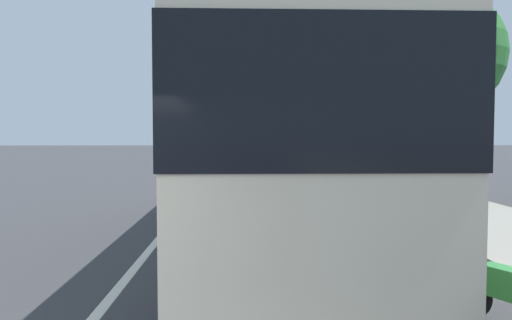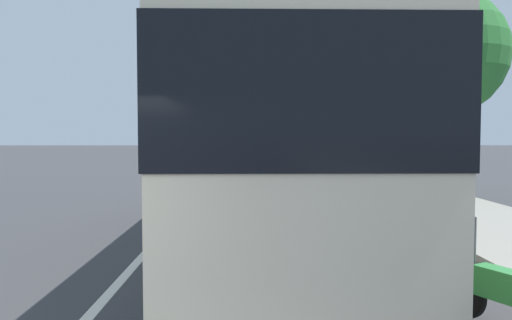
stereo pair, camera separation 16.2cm
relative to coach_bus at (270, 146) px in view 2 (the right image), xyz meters
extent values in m
cube|color=gray|center=(2.44, -5.31, -1.92)|extent=(110.00, 3.60, 0.14)
cube|color=silver|center=(2.44, 2.34, -1.99)|extent=(110.00, 0.16, 0.01)
cube|color=beige|center=(0.00, 0.00, -0.11)|extent=(11.81, 2.58, 3.06)
cube|color=black|center=(0.00, 0.00, 0.51)|extent=(11.85, 2.62, 1.20)
cube|color=orange|center=(0.00, 0.00, -1.39)|extent=(11.84, 2.61, 0.16)
cylinder|color=black|center=(3.76, 1.17, -1.49)|extent=(1.00, 0.31, 1.00)
cylinder|color=black|center=(3.78, -1.11, -1.49)|extent=(1.00, 0.31, 1.00)
cylinder|color=black|center=(-3.78, 1.11, -1.49)|extent=(1.00, 0.31, 1.00)
cylinder|color=black|center=(-3.76, -1.17, -1.49)|extent=(1.00, 0.31, 1.00)
cylinder|color=black|center=(-3.76, -2.17, -1.71)|extent=(0.54, 0.33, 0.57)
cylinder|color=#4C4C51|center=(-3.86, -2.22, -1.11)|extent=(0.06, 0.06, 0.70)
cube|color=gold|center=(21.19, -0.37, -1.39)|extent=(4.67, 2.22, 0.83)
cube|color=black|center=(21.24, -0.37, -0.75)|extent=(2.60, 1.91, 0.46)
cylinder|color=black|center=(22.62, 0.60, -1.67)|extent=(0.66, 0.27, 0.64)
cylinder|color=black|center=(22.75, -1.11, -1.67)|extent=(0.66, 0.27, 0.64)
cylinder|color=black|center=(19.63, 0.36, -1.67)|extent=(0.66, 0.27, 0.64)
cylinder|color=black|center=(19.77, -1.34, -1.67)|extent=(0.66, 0.27, 0.64)
cube|color=gray|center=(39.95, 4.84, -1.42)|extent=(4.65, 1.95, 0.78)
cube|color=black|center=(40.02, 4.85, -0.79)|extent=(2.40, 1.73, 0.49)
cylinder|color=black|center=(38.47, 3.97, -1.67)|extent=(0.65, 0.24, 0.64)
cylinder|color=black|center=(38.41, 5.61, -1.67)|extent=(0.65, 0.24, 0.64)
cylinder|color=black|center=(41.49, 4.08, -1.67)|extent=(0.65, 0.24, 0.64)
cylinder|color=black|center=(41.44, 5.71, -1.67)|extent=(0.65, 0.24, 0.64)
cube|color=navy|center=(43.66, -0.15, -1.43)|extent=(4.48, 2.15, 0.75)
cube|color=black|center=(43.74, -0.15, -0.81)|extent=(2.48, 1.87, 0.50)
cylinder|color=black|center=(45.16, 0.60, -1.67)|extent=(0.65, 0.26, 0.64)
cylinder|color=black|center=(45.04, -1.10, -1.67)|extent=(0.65, 0.26, 0.64)
cylinder|color=black|center=(42.28, 0.80, -1.67)|extent=(0.65, 0.26, 0.64)
cylinder|color=black|center=(42.17, -0.90, -1.67)|extent=(0.65, 0.26, 0.64)
cube|color=#2D7238|center=(47.82, 4.29, -1.46)|extent=(4.22, 1.82, 0.70)
cube|color=black|center=(47.97, 4.29, -0.85)|extent=(1.95, 1.66, 0.53)
cylinder|color=black|center=(46.44, 3.47, -1.67)|extent=(0.64, 0.22, 0.64)
cylinder|color=black|center=(46.43, 5.10, -1.67)|extent=(0.64, 0.22, 0.64)
cylinder|color=black|center=(49.22, 3.49, -1.67)|extent=(0.64, 0.22, 0.64)
cylinder|color=black|center=(49.20, 5.12, -1.67)|extent=(0.64, 0.22, 0.64)
cylinder|color=brown|center=(6.20, -5.77, -0.20)|extent=(0.29, 0.29, 3.57)
sphere|color=#286B2D|center=(6.20, -5.77, 2.78)|extent=(4.00, 4.00, 4.00)
cylinder|color=slate|center=(5.28, -5.05, 1.26)|extent=(0.29, 0.29, 6.51)
camera|label=1|loc=(-9.52, 0.56, 0.19)|focal=34.54mm
camera|label=2|loc=(-9.53, 0.40, 0.19)|focal=34.54mm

